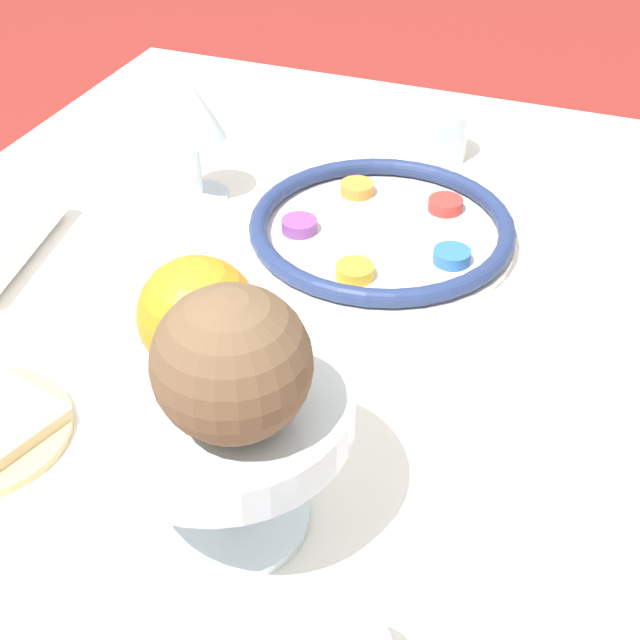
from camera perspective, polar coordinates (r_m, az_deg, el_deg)
dining_table at (r=1.16m, az=-2.07°, el=-12.35°), size 1.11×0.93×0.70m
seder_plate at (r=1.00m, az=3.96°, el=5.83°), size 0.30×0.30×0.03m
wine_glass at (r=1.05m, az=-8.13°, el=12.87°), size 0.07×0.07×0.14m
fruit_stand at (r=0.63m, az=-6.28°, el=-6.55°), size 0.19×0.19×0.13m
orange_fruit at (r=0.61m, az=-7.82°, el=0.28°), size 0.08×0.08×0.08m
coconut at (r=0.55m, az=-5.67°, el=-2.81°), size 0.10×0.10×0.10m
napkin_roll at (r=1.01m, az=-19.02°, el=4.63°), size 0.19×0.08×0.04m
cup_mid at (r=1.17m, az=7.69°, el=11.73°), size 0.07×0.07×0.07m
fork_left at (r=0.97m, az=18.37°, el=2.09°), size 0.06×0.20×0.01m
fork_right at (r=0.95m, az=18.18°, el=1.11°), size 0.07×0.20×0.01m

